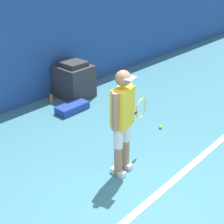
% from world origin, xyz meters
% --- Properties ---
extents(ground_plane, '(24.00, 24.00, 0.00)m').
position_xyz_m(ground_plane, '(0.00, 0.00, 0.00)').
color(ground_plane, teal).
extents(court_baseline, '(21.60, 0.10, 0.01)m').
position_xyz_m(court_baseline, '(0.00, 0.21, 0.01)').
color(court_baseline, white).
rests_on(court_baseline, ground_plane).
extents(tennis_player, '(0.98, 0.34, 1.60)m').
position_xyz_m(tennis_player, '(0.49, 0.93, 0.89)').
color(tennis_player, '#A37556').
rests_on(tennis_player, ground_plane).
extents(tennis_ball, '(0.07, 0.07, 0.07)m').
position_xyz_m(tennis_ball, '(1.96, 1.25, 0.03)').
color(tennis_ball, '#D1E533').
rests_on(tennis_ball, ground_plane).
extents(covered_chair, '(0.70, 0.75, 0.84)m').
position_xyz_m(covered_chair, '(1.87, 3.60, 0.40)').
color(covered_chair, '#333338').
rests_on(covered_chair, ground_plane).
extents(equipment_bag, '(0.70, 0.33, 0.16)m').
position_xyz_m(equipment_bag, '(1.31, 3.04, 0.08)').
color(equipment_bag, '#1E3D99').
rests_on(equipment_bag, ground_plane).
extents(water_bottle, '(0.07, 0.07, 0.21)m').
position_xyz_m(water_bottle, '(1.30, 3.76, 0.10)').
color(water_bottle, orange).
rests_on(water_bottle, ground_plane).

